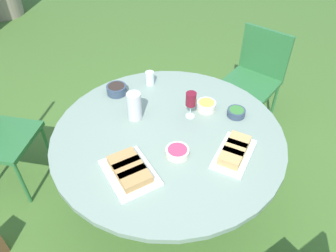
% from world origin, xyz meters
% --- Properties ---
extents(ground_plane, '(40.00, 40.00, 0.00)m').
position_xyz_m(ground_plane, '(0.00, 0.00, 0.00)').
color(ground_plane, '#446B2B').
extents(dining_table, '(1.45, 1.45, 0.72)m').
position_xyz_m(dining_table, '(0.00, 0.00, 0.63)').
color(dining_table, '#4C4C51').
rests_on(dining_table, ground_plane).
extents(chair_far_back, '(0.48, 0.50, 0.89)m').
position_xyz_m(chair_far_back, '(1.26, -0.18, 0.52)').
color(chair_far_back, '#2D6B38').
rests_on(chair_far_back, ground_plane).
extents(water_pitcher, '(0.10, 0.09, 0.19)m').
position_xyz_m(water_pitcher, '(0.03, 0.26, 0.81)').
color(water_pitcher, silver).
rests_on(water_pitcher, dining_table).
extents(wine_glass, '(0.07, 0.07, 0.19)m').
position_xyz_m(wine_glass, '(0.21, -0.04, 0.85)').
color(wine_glass, silver).
rests_on(wine_glass, dining_table).
extents(platter_bread_main, '(0.33, 0.20, 0.07)m').
position_xyz_m(platter_bread_main, '(0.03, -0.42, 0.75)').
color(platter_bread_main, white).
rests_on(platter_bread_main, dining_table).
extents(platter_charcuterie, '(0.37, 0.40, 0.06)m').
position_xyz_m(platter_charcuterie, '(-0.39, 0.02, 0.74)').
color(platter_charcuterie, white).
rests_on(platter_charcuterie, dining_table).
extents(bowl_fries, '(0.13, 0.13, 0.06)m').
position_xyz_m(bowl_fries, '(0.33, -0.10, 0.75)').
color(bowl_fries, beige).
rests_on(bowl_fries, dining_table).
extents(bowl_salad, '(0.12, 0.12, 0.05)m').
position_xyz_m(bowl_salad, '(0.37, -0.30, 0.74)').
color(bowl_salad, '#334256').
rests_on(bowl_salad, dining_table).
extents(bowl_olives, '(0.14, 0.14, 0.06)m').
position_xyz_m(bowl_olives, '(0.19, 0.53, 0.75)').
color(bowl_olives, '#334256').
rests_on(bowl_olives, dining_table).
extents(bowl_dip_red, '(0.14, 0.14, 0.04)m').
position_xyz_m(bowl_dip_red, '(-0.13, -0.14, 0.74)').
color(bowl_dip_red, beige).
rests_on(bowl_dip_red, dining_table).
extents(cup_water_near, '(0.06, 0.06, 0.10)m').
position_xyz_m(cup_water_near, '(0.40, 0.38, 0.77)').
color(cup_water_near, silver).
rests_on(cup_water_near, dining_table).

